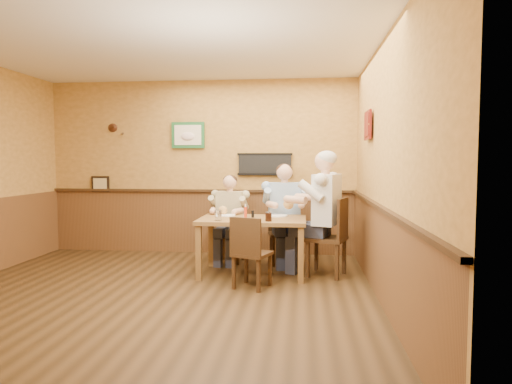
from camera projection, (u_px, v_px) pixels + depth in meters
room at (166, 145)px, 5.08m from camera, size 5.02×5.03×2.81m
dining_table at (253, 225)px, 6.03m from camera, size 1.40×0.90×0.75m
chair_back_left at (230, 235)px, 6.77m from camera, size 0.41×0.41×0.81m
chair_back_right at (284, 232)px, 6.66m from camera, size 0.49×0.49×0.92m
chair_right_end at (326, 237)px, 5.97m from camera, size 0.60×0.60×1.03m
chair_near_side at (252, 252)px, 5.40m from camera, size 0.51×0.51×0.86m
diner_tan_shirt at (230, 223)px, 6.76m from camera, size 0.59×0.59×1.16m
diner_blue_polo at (284, 219)px, 6.65m from camera, size 0.70×0.70×1.31m
diner_white_elder at (327, 220)px, 5.95m from camera, size 0.86×0.86×1.47m
water_glass_left at (218, 215)px, 5.80m from camera, size 0.11×0.11×0.13m
water_glass_mid at (268, 216)px, 5.78m from camera, size 0.10×0.10×0.11m
cola_tumbler at (269, 217)px, 5.71m from camera, size 0.09×0.09×0.11m
hot_sauce_bottle at (245, 212)px, 6.06m from camera, size 0.05×0.05×0.16m
salt_shaker at (245, 215)px, 6.07m from camera, size 0.03×0.03×0.08m
pepper_shaker at (253, 214)px, 6.08m from camera, size 0.04×0.04×0.09m
plate_far_left at (227, 215)px, 6.27m from camera, size 0.26×0.26×0.02m
plate_far_right at (278, 216)px, 6.22m from camera, size 0.31×0.31×0.02m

